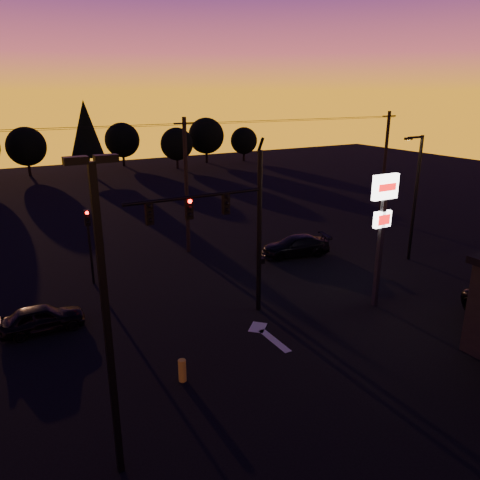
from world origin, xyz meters
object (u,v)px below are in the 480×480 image
at_px(traffic_signal_mast, 230,220).
at_px(streetlight, 415,193).
at_px(secondary_signal, 89,236).
at_px(bollard, 182,370).
at_px(car_left, 42,318).
at_px(parking_lot_light, 105,306).
at_px(car_right, 295,246).
at_px(pylon_sign, 383,213).

xyz_separation_m(traffic_signal_mast, streetlight, (14.01, 1.51, -0.52)).
relative_size(secondary_signal, bollard, 4.85).
bearing_deg(bollard, car_left, 121.04).
xyz_separation_m(secondary_signal, parking_lot_light, (-2.50, -14.49, 2.41)).
bearing_deg(car_right, streetlight, 67.79).
xyz_separation_m(secondary_signal, pylon_sign, (12.00, -9.99, 2.05)).
distance_m(streetlight, bollard, 19.29).
bearing_deg(secondary_signal, parking_lot_light, -99.79).
distance_m(secondary_signal, parking_lot_light, 14.90).
bearing_deg(traffic_signal_mast, pylon_sign, -19.36).
relative_size(bollard, car_left, 0.24).
bearing_deg(bollard, pylon_sign, 6.55).
bearing_deg(secondary_signal, streetlight, -17.56).
distance_m(secondary_signal, pylon_sign, 15.75).
xyz_separation_m(traffic_signal_mast, car_right, (8.02, 5.76, -4.27)).
xyz_separation_m(traffic_signal_mast, parking_lot_light, (-7.40, -6.99, 0.33)).
relative_size(traffic_signal_mast, secondary_signal, 1.97).
distance_m(parking_lot_light, car_left, 11.05).
relative_size(traffic_signal_mast, car_right, 1.86).
distance_m(traffic_signal_mast, car_left, 9.74).
xyz_separation_m(parking_lot_light, bollard, (3.29, 3.21, -4.82)).
bearing_deg(parking_lot_light, car_left, 94.56).
relative_size(secondary_signal, parking_lot_light, 0.48).
distance_m(parking_lot_light, car_right, 20.54).
xyz_separation_m(secondary_signal, car_right, (12.93, -1.73, -2.19)).
height_order(traffic_signal_mast, parking_lot_light, parking_lot_light).
bearing_deg(pylon_sign, bollard, -173.45).
xyz_separation_m(traffic_signal_mast, pylon_sign, (7.10, -2.49, -0.02)).
xyz_separation_m(traffic_signal_mast, bollard, (-4.11, -3.78, -4.49)).
bearing_deg(pylon_sign, streetlight, 30.08).
xyz_separation_m(bollard, car_right, (12.14, 9.54, 0.22)).
bearing_deg(car_left, bollard, -147.69).
height_order(streetlight, car_left, streetlight).
bearing_deg(secondary_signal, pylon_sign, -39.77).
xyz_separation_m(secondary_signal, car_left, (-3.30, -4.48, -2.23)).
bearing_deg(pylon_sign, parking_lot_light, -162.77).
xyz_separation_m(pylon_sign, car_right, (0.93, 8.26, -4.24)).
xyz_separation_m(car_left, car_right, (16.22, 2.75, 0.04)).
relative_size(car_left, car_right, 0.80).
height_order(pylon_sign, streetlight, streetlight).
bearing_deg(car_right, traffic_signal_mast, -41.13).
height_order(secondary_signal, parking_lot_light, parking_lot_light).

